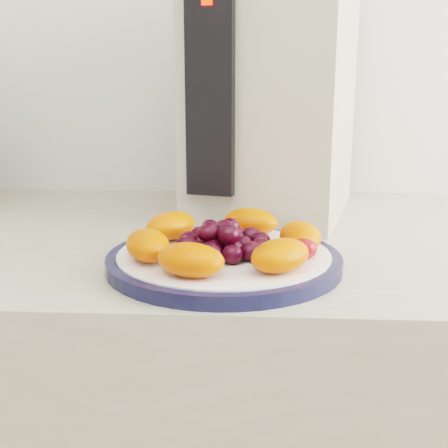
{
  "coord_description": "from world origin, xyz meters",
  "views": [
    {
      "loc": [
        0.15,
        0.44,
        1.1
      ],
      "look_at": [
        0.11,
        1.04,
        0.95
      ],
      "focal_mm": 45.0,
      "sensor_mm": 36.0,
      "label": 1
    }
  ],
  "objects": [
    {
      "name": "plate_rim",
      "position": [
        0.11,
        1.04,
        0.91
      ],
      "size": [
        0.26,
        0.26,
        0.01
      ],
      "primitive_type": "cylinder",
      "color": "#131736",
      "rests_on": "counter"
    },
    {
      "name": "plate_face",
      "position": [
        0.11,
        1.04,
        0.91
      ],
      "size": [
        0.24,
        0.24,
        0.02
      ],
      "primitive_type": "cylinder",
      "color": "white",
      "rests_on": "counter"
    },
    {
      "name": "appliance_body",
      "position": [
        0.18,
        1.33,
        1.09
      ],
      "size": [
        0.28,
        0.34,
        0.37
      ],
      "primitive_type": "cube",
      "rotation": [
        0.0,
        0.0,
        -0.25
      ],
      "color": "beige",
      "rests_on": "counter"
    },
    {
      "name": "appliance_panel",
      "position": [
        0.09,
        1.19,
        1.09
      ],
      "size": [
        0.07,
        0.04,
        0.28
      ],
      "primitive_type": "cube",
      "rotation": [
        0.0,
        0.0,
        -0.25
      ],
      "color": "black",
      "rests_on": "appliance_body"
    },
    {
      "name": "appliance_led",
      "position": [
        0.08,
        1.18,
        1.2
      ],
      "size": [
        0.01,
        0.01,
        0.01
      ],
      "primitive_type": "cube",
      "rotation": [
        0.0,
        0.0,
        -0.25
      ],
      "color": "#FF0C05",
      "rests_on": "appliance_panel"
    },
    {
      "name": "fruit_plate",
      "position": [
        0.12,
        1.03,
        0.93
      ],
      "size": [
        0.23,
        0.23,
        0.04
      ],
      "color": "#FF4106",
      "rests_on": "plate_face"
    }
  ]
}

